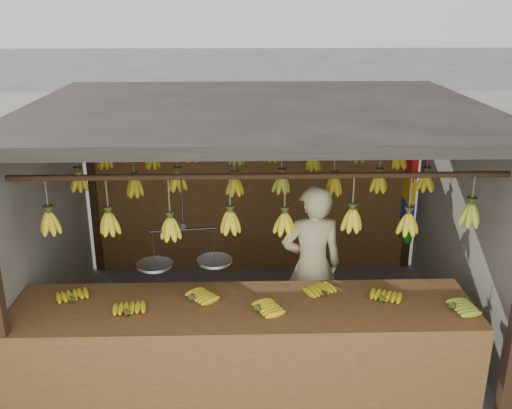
{
  "coord_description": "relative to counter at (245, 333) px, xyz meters",
  "views": [
    {
      "loc": [
        -0.16,
        -5.33,
        3.3
      ],
      "look_at": [
        0.0,
        0.3,
        1.3
      ],
      "focal_mm": 40.0,
      "sensor_mm": 36.0,
      "label": 1
    }
  ],
  "objects": [
    {
      "name": "ground",
      "position": [
        0.14,
        1.24,
        -0.72
      ],
      "size": [
        80.0,
        80.0,
        0.0
      ],
      "primitive_type": "plane",
      "color": "#5B5B57"
    },
    {
      "name": "stall",
      "position": [
        0.14,
        1.57,
        1.25
      ],
      "size": [
        4.3,
        3.3,
        2.4
      ],
      "color": "black",
      "rests_on": "ground"
    },
    {
      "name": "counter",
      "position": [
        0.0,
        0.0,
        0.0
      ],
      "size": [
        3.89,
        0.88,
        0.96
      ],
      "color": "brown",
      "rests_on": "ground"
    },
    {
      "name": "hanging_bananas",
      "position": [
        0.13,
        1.24,
        0.9
      ],
      "size": [
        3.6,
        2.23,
        0.39
      ],
      "color": "gold",
      "rests_on": "ground"
    },
    {
      "name": "balance_scale",
      "position": [
        -0.49,
        0.24,
        0.57
      ],
      "size": [
        0.78,
        0.35,
        0.76
      ],
      "color": "black",
      "rests_on": "ground"
    },
    {
      "name": "vendor",
      "position": [
        0.68,
        1.0,
        0.12
      ],
      "size": [
        0.66,
        0.47,
        1.68
      ],
      "primitive_type": "imported",
      "rotation": [
        0.0,
        0.0,
        3.27
      ],
      "color": "beige",
      "rests_on": "ground"
    },
    {
      "name": "bag_bundles",
      "position": [
        2.08,
        2.59,
        0.26
      ],
      "size": [
        0.08,
        0.26,
        1.14
      ],
      "color": "red",
      "rests_on": "ground"
    }
  ]
}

